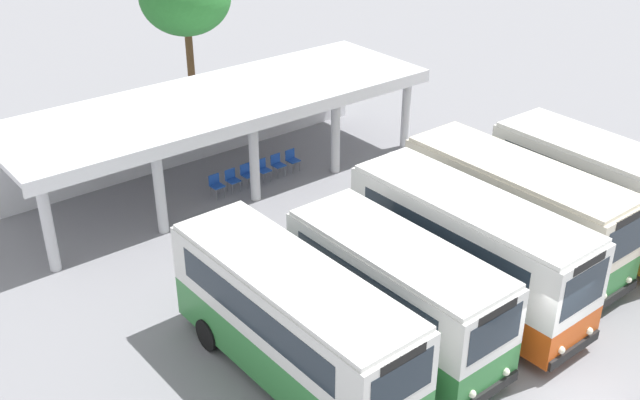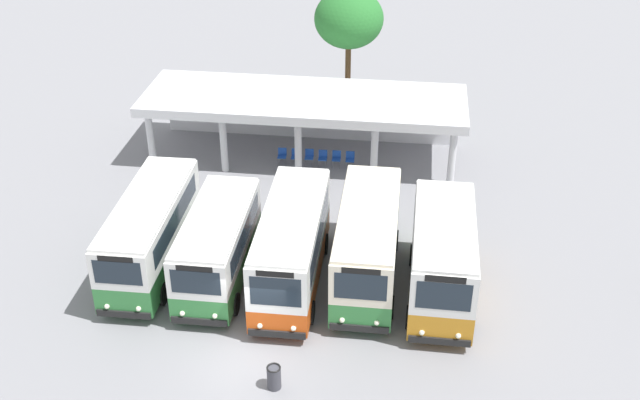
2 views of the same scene
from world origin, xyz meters
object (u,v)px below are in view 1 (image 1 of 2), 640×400
waiting_chair_fourth_seat (263,168)px  waiting_chair_fifth_seat (277,163)px  city_bus_fifth_blue (591,188)px  waiting_chair_far_end_seat (292,158)px  waiting_chair_end_by_column (216,184)px  city_bus_fourth_amber (514,208)px  waiting_chair_middle_seat (247,173)px  city_bus_middle_cream (467,246)px  waiting_chair_second_from_end (232,178)px  city_bus_second_in_row (396,290)px  city_bus_nearest_orange (292,320)px

waiting_chair_fourth_seat → waiting_chair_fifth_seat: size_ratio=1.00×
city_bus_fifth_blue → waiting_chair_far_end_seat: (-4.49, 10.27, -1.36)m
waiting_chair_end_by_column → waiting_chair_fourth_seat: size_ratio=1.00×
city_bus_fourth_amber → waiting_chair_middle_seat: city_bus_fourth_amber is taller
waiting_chair_end_by_column → waiting_chair_fifth_seat: (2.81, 0.05, 0.00)m
city_bus_middle_cream → city_bus_fifth_blue: city_bus_fifth_blue is taller
waiting_chair_second_from_end → city_bus_fifth_blue: bearing=-54.5°
waiting_chair_second_from_end → waiting_chair_fourth_seat: (1.40, 0.02, 0.00)m
waiting_chair_fourth_seat → city_bus_second_in_row: bearing=-105.6°
waiting_chair_end_by_column → waiting_chair_far_end_seat: 3.51m
waiting_chair_fifth_seat → waiting_chair_fourth_seat: bearing=-177.9°
city_bus_fourth_amber → waiting_chair_end_by_column: bearing=118.2°
city_bus_second_in_row → waiting_chair_middle_seat: size_ratio=7.66×
city_bus_second_in_row → waiting_chair_fourth_seat: 10.80m
city_bus_middle_cream → waiting_chair_fourth_seat: city_bus_middle_cream is taller
waiting_chair_fourth_seat → city_bus_middle_cream: bearing=-89.8°
waiting_chair_end_by_column → waiting_chair_fourth_seat: bearing=0.8°
city_bus_second_in_row → waiting_chair_second_from_end: size_ratio=7.66×
waiting_chair_second_from_end → waiting_chair_middle_seat: bearing=3.4°
city_bus_nearest_orange → waiting_chair_fifth_seat: city_bus_nearest_orange is taller
city_bus_fifth_blue → city_bus_second_in_row: bearing=-179.4°
city_bus_second_in_row → city_bus_fifth_blue: bearing=0.6°
waiting_chair_middle_seat → waiting_chair_end_by_column: bearing=-177.8°
waiting_chair_middle_seat → waiting_chair_fourth_seat: size_ratio=1.00×
waiting_chair_end_by_column → city_bus_second_in_row: bearing=-94.4°
city_bus_second_in_row → waiting_chair_second_from_end: 10.49m
waiting_chair_second_from_end → waiting_chair_middle_seat: 0.70m
city_bus_nearest_orange → city_bus_fourth_amber: city_bus_fourth_amber is taller
city_bus_fourth_amber → waiting_chair_end_by_column: 10.81m
waiting_chair_fifth_seat → city_bus_second_in_row: bearing=-109.1°
waiting_chair_end_by_column → waiting_chair_fifth_seat: bearing=1.1°
city_bus_second_in_row → city_bus_fourth_amber: size_ratio=0.87×
waiting_chair_end_by_column → waiting_chair_fifth_seat: 2.81m
waiting_chair_end_by_column → waiting_chair_middle_seat: bearing=2.2°
waiting_chair_fifth_seat → waiting_chair_far_end_seat: size_ratio=1.00×
city_bus_second_in_row → waiting_chair_fourth_seat: bearing=74.4°
city_bus_second_in_row → waiting_chair_end_by_column: bearing=85.6°
city_bus_second_in_row → city_bus_middle_cream: (2.93, 0.17, 0.14)m
waiting_chair_fourth_seat → city_bus_fourth_amber: bearing=-72.6°
city_bus_fifth_blue → waiting_chair_middle_seat: city_bus_fifth_blue is taller
waiting_chair_second_from_end → waiting_chair_far_end_seat: size_ratio=1.00×
city_bus_nearest_orange → waiting_chair_end_by_column: bearing=69.1°
waiting_chair_second_from_end → city_bus_second_in_row: bearing=-98.2°
city_bus_fifth_blue → waiting_chair_end_by_column: city_bus_fifth_blue is taller
city_bus_nearest_orange → waiting_chair_far_end_seat: size_ratio=8.93×
waiting_chair_fourth_seat → waiting_chair_far_end_seat: size_ratio=1.00×
waiting_chair_fourth_seat → city_bus_fifth_blue: bearing=-60.1°
city_bus_middle_cream → city_bus_fourth_amber: size_ratio=1.00×
city_bus_second_in_row → city_bus_middle_cream: bearing=3.4°
waiting_chair_end_by_column → waiting_chair_second_from_end: size_ratio=1.00×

